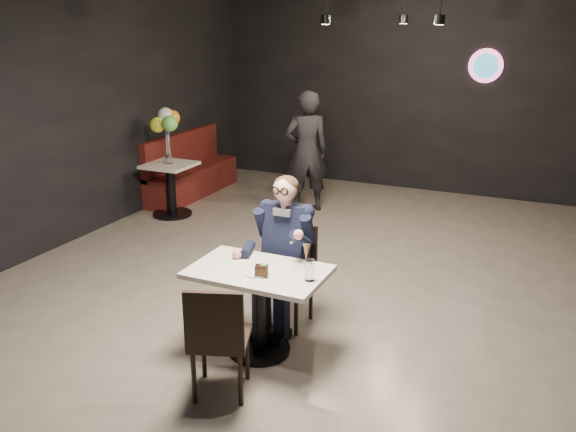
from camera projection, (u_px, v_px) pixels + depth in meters
The scene contains 16 objects.
floor at pixel (323, 301), 6.07m from camera, with size 9.00×9.00×0.00m, color gray.
wall_sign at pixel (486, 66), 8.99m from camera, with size 0.50×0.06×0.50m, color pink, non-canonical shape.
main_table at pixel (259, 311), 5.03m from camera, with size 1.10×0.70×0.75m, color silver.
chair_far at pixel (287, 277), 5.48m from camera, with size 0.42×0.46×0.92m, color black.
chair_near at pixel (220, 336), 4.47m from camera, with size 0.42×0.46×0.92m, color black.
seated_man at pixel (287, 250), 5.40m from camera, with size 0.60×0.80×1.44m, color black.
dessert_plate at pixel (257, 272), 4.85m from camera, with size 0.23×0.23×0.01m, color white.
cake_slice at pixel (262, 271), 4.77m from camera, with size 0.10×0.08×0.07m, color black.
mint_leaf at pixel (264, 265), 4.77m from camera, with size 0.07×0.04×0.01m, color #327F29.
sundae_glass at pixel (310, 270), 4.69m from camera, with size 0.08×0.08×0.17m, color silver.
wafer_cone at pixel (307, 252), 4.63m from camera, with size 0.06×0.06×0.12m, color tan.
booth_bench at pixel (192, 165), 9.51m from camera, with size 0.49×1.95×0.97m, color #40100D.
side_table at pixel (171, 188), 8.55m from camera, with size 0.63×0.63×0.79m, color silver.
balloon_vase at pixel (169, 159), 8.42m from camera, with size 0.09×0.09×0.14m, color silver.
balloon_bunch at pixel (167, 130), 8.30m from camera, with size 0.39×0.39×0.64m, color yellow.
passerby at pixel (306, 152), 8.65m from camera, with size 0.63×0.41×1.73m, color black.
Camera 1 is at (1.96, -5.15, 2.69)m, focal length 38.00 mm.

